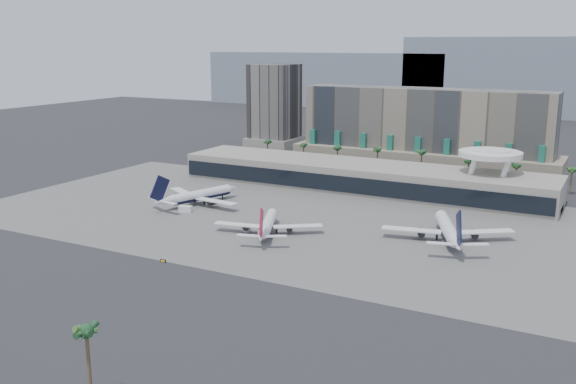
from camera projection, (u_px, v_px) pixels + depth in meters
The scene contains 15 objects.
ground at pixel (228, 260), 197.20m from camera, with size 900.00×900.00×0.00m, color #232326.
apron_pad at pixel (307, 218), 244.48m from camera, with size 260.00×130.00×0.06m, color #5B5B59.
mountain_ridge at pixel (537, 82), 581.71m from camera, with size 680.00×60.00×70.00m.
hotel at pixel (424, 137), 338.74m from camera, with size 140.00×30.00×42.00m.
office_tower at pixel (275, 111), 407.31m from camera, with size 30.00×30.00×52.00m.
terminal at pixel (361, 176), 290.15m from camera, with size 170.00×32.50×14.50m.
saucer_structure at pixel (490, 158), 267.59m from camera, with size 26.00×26.00×21.89m.
palm_row at pixel (401, 156), 316.27m from camera, with size 157.80×2.80×13.10m.
airliner_left at pixel (198, 195), 264.74m from camera, with size 40.67×42.10×15.01m.
airliner_centre at pixel (268, 224), 223.84m from camera, with size 36.41×37.52×13.76m.
airliner_right at pixel (448, 229), 215.77m from camera, with size 42.17×43.46×15.93m.
service_vehicle_a at pixel (185, 209), 252.97m from camera, with size 5.10×2.49×2.49m, color white.
service_vehicle_b at pixel (246, 229), 227.20m from camera, with size 3.27×1.87×1.68m, color white.
taxiway_sign at pixel (163, 261), 195.48m from camera, with size 2.01×0.39×0.91m.
near_palm_b at pixel (87, 339), 116.52m from camera, with size 6.00×6.00×15.89m.
Camera 1 is at (104.15, -156.62, 65.57)m, focal length 40.00 mm.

